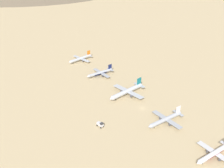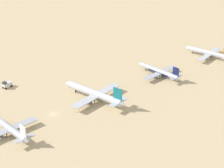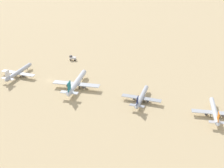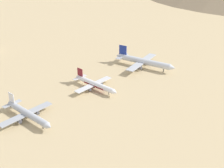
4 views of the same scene
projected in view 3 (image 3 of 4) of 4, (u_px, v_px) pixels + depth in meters
name	position (u px, v px, depth m)	size (l,w,h in m)	color
ground_plane	(49.00, 81.00, 212.64)	(1800.00, 1800.00, 0.00)	tan
parked_jet_0	(214.00, 111.00, 170.49)	(31.26, 25.66, 9.10)	silver
parked_jet_1	(142.00, 97.00, 185.59)	(30.84, 25.08, 8.89)	#B2B7C1
parked_jet_2	(77.00, 83.00, 201.21)	(39.49, 32.35, 11.45)	silver
parked_jet_3	(19.00, 72.00, 217.90)	(33.19, 26.96, 9.57)	#B2B7C1
service_truck	(73.00, 58.00, 245.79)	(3.64, 5.56, 3.90)	silver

